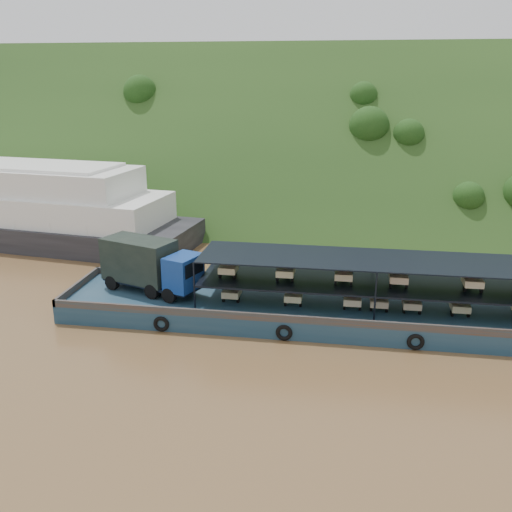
# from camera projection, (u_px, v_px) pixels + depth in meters

# --- Properties ---
(ground) EXTENTS (160.00, 160.00, 0.00)m
(ground) POSITION_uv_depth(u_px,v_px,m) (277.00, 314.00, 39.79)
(ground) COLOR brown
(ground) RESTS_ON ground
(hillside) EXTENTS (140.00, 39.60, 39.60)m
(hillside) POSITION_uv_depth(u_px,v_px,m) (312.00, 204.00, 73.63)
(hillside) COLOR #1D3914
(hillside) RESTS_ON ground
(cargo_barge) EXTENTS (35.00, 7.18, 4.91)m
(cargo_barge) POSITION_uv_depth(u_px,v_px,m) (300.00, 302.00, 38.69)
(cargo_barge) COLOR #143148
(cargo_barge) RESTS_ON ground
(passenger_ferry) EXTENTS (39.02, 14.27, 7.72)m
(passenger_ferry) POSITION_uv_depth(u_px,v_px,m) (10.00, 206.00, 57.20)
(passenger_ferry) COLOR black
(passenger_ferry) RESTS_ON ground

